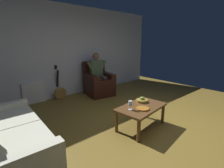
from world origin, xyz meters
TOP-DOWN VIEW (x-y plane):
  - ground_plane at (0.00, 0.00)m, footprint 7.29×7.29m
  - wall_back at (0.00, -3.07)m, footprint 6.20×0.06m
  - armchair at (-0.45, -2.49)m, footprint 0.86×0.94m
  - person_seated at (-0.45, -2.52)m, footprint 0.65×0.61m
  - couch at (2.35, -0.77)m, footprint 0.95×1.73m
  - coffee_table at (0.19, -0.28)m, footprint 1.04×0.69m
  - guitar at (0.66, -2.87)m, footprint 0.34×0.30m
  - radiator at (1.32, -3.00)m, footprint 0.56×0.06m
  - wine_glass_near at (0.47, -0.31)m, footprint 0.07×0.07m
  - fruit_bowl at (0.00, -0.42)m, footprint 0.23×0.23m
  - decorative_dish at (0.29, -0.17)m, footprint 0.23×0.23m

SIDE VIEW (x-z plane):
  - ground_plane at x=0.00m, z-range 0.00..0.00m
  - guitar at x=0.66m, z-range -0.27..0.70m
  - radiator at x=1.32m, z-range 0.00..0.57m
  - couch at x=2.35m, z-range -0.13..0.76m
  - armchair at x=-0.45m, z-range -0.16..0.86m
  - coffee_table at x=0.19m, z-range 0.15..0.59m
  - decorative_dish at x=0.29m, z-range 0.43..0.46m
  - fruit_bowl at x=0.00m, z-range 0.42..0.53m
  - wine_glass_near at x=0.47m, z-range 0.46..0.63m
  - person_seated at x=-0.45m, z-range 0.06..1.34m
  - wall_back at x=0.00m, z-range 0.00..2.64m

